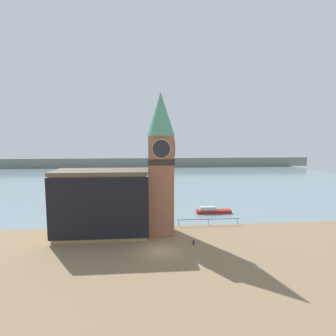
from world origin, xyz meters
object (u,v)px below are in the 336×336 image
mooring_bollard_near (194,242)px  pier_building (102,203)px  boat_near (212,211)px  clock_tower (161,160)px

mooring_bollard_near → pier_building: bearing=160.3°
boat_near → clock_tower: bearing=-135.9°
clock_tower → boat_near: size_ratio=3.12×
clock_tower → mooring_bollard_near: (4.30, -5.25, -11.24)m
clock_tower → pier_building: 11.14m
pier_building → clock_tower: bearing=3.0°
boat_near → mooring_bollard_near: (-6.62, -15.54, -0.11)m
boat_near → pier_building: bearing=-150.9°
clock_tower → pier_building: clock_tower is taller
boat_near → mooring_bollard_near: size_ratio=10.04×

